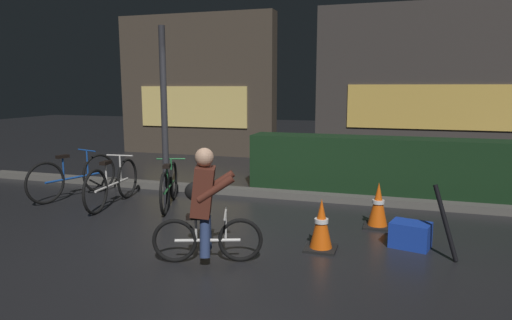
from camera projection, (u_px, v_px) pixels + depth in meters
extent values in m
plane|color=black|center=(227.00, 237.00, 5.78)|extent=(40.00, 40.00, 0.00)
cube|color=#56544F|center=(273.00, 194.00, 7.84)|extent=(12.00, 0.24, 0.12)
cube|color=black|center=(385.00, 165.00, 8.08)|extent=(4.80, 0.70, 0.99)
cube|color=#42382D|center=(197.00, 85.00, 12.60)|extent=(4.45, 0.50, 3.80)
cube|color=#F2D172|center=(193.00, 107.00, 12.43)|extent=(3.11, 0.04, 1.10)
cube|color=#383330|center=(428.00, 83.00, 11.46)|extent=(5.59, 0.50, 3.93)
cube|color=#E5B751|center=(428.00, 107.00, 11.30)|extent=(3.91, 0.04, 1.10)
cylinder|color=#2D2D33|center=(164.00, 118.00, 7.13)|extent=(0.10, 0.10, 2.79)
torus|color=black|center=(99.00, 173.00, 8.18)|extent=(0.24, 0.67, 0.69)
torus|color=black|center=(45.00, 183.00, 7.33)|extent=(0.24, 0.67, 0.69)
cylinder|color=#19479E|center=(74.00, 178.00, 7.76)|extent=(0.33, 1.00, 0.04)
cylinder|color=#19479E|center=(63.00, 168.00, 7.58)|extent=(0.03, 0.03, 0.39)
cube|color=black|center=(62.00, 157.00, 7.55)|extent=(0.15, 0.22, 0.05)
cylinder|color=#19479E|center=(87.00, 163.00, 7.95)|extent=(0.03, 0.03, 0.44)
cylinder|color=#19479E|center=(87.00, 150.00, 7.92)|extent=(0.45, 0.15, 0.02)
torus|color=black|center=(127.00, 178.00, 7.74)|extent=(0.12, 0.68, 0.68)
torus|color=black|center=(95.00, 192.00, 6.76)|extent=(0.12, 0.68, 0.68)
cylinder|color=silver|center=(112.00, 185.00, 7.25)|extent=(0.15, 1.01, 0.04)
cylinder|color=silver|center=(106.00, 175.00, 7.05)|extent=(0.03, 0.03, 0.38)
cube|color=black|center=(105.00, 163.00, 7.02)|extent=(0.12, 0.21, 0.05)
cylinder|color=silver|center=(120.00, 168.00, 7.48)|extent=(0.03, 0.03, 0.43)
cylinder|color=silver|center=(120.00, 155.00, 7.45)|extent=(0.46, 0.07, 0.02)
torus|color=black|center=(174.00, 181.00, 7.65)|extent=(0.25, 0.62, 0.64)
torus|color=black|center=(164.00, 194.00, 6.72)|extent=(0.25, 0.62, 0.64)
cylinder|color=#236B38|center=(169.00, 187.00, 7.19)|extent=(0.35, 0.91, 0.04)
cylinder|color=#236B38|center=(167.00, 178.00, 6.99)|extent=(0.03, 0.03, 0.36)
cube|color=black|center=(167.00, 166.00, 6.96)|extent=(0.16, 0.22, 0.05)
cylinder|color=#236B38|center=(171.00, 171.00, 7.41)|extent=(0.03, 0.03, 0.40)
cylinder|color=#236B38|center=(171.00, 159.00, 7.38)|extent=(0.44, 0.18, 0.02)
cube|color=black|center=(321.00, 248.00, 5.32)|extent=(0.36, 0.36, 0.03)
cone|color=#EA560F|center=(321.00, 223.00, 5.27)|extent=(0.26, 0.26, 0.58)
cylinder|color=white|center=(321.00, 221.00, 5.27)|extent=(0.16, 0.16, 0.05)
cube|color=black|center=(377.00, 226.00, 6.17)|extent=(0.36, 0.36, 0.03)
cone|color=#EA560F|center=(378.00, 204.00, 6.12)|extent=(0.26, 0.26, 0.59)
cylinder|color=white|center=(378.00, 202.00, 6.12)|extent=(0.16, 0.16, 0.05)
cube|color=#193DB7|center=(410.00, 235.00, 5.38)|extent=(0.51, 0.42, 0.30)
torus|color=black|center=(240.00, 240.00, 4.92)|extent=(0.47, 0.20, 0.48)
torus|color=black|center=(175.00, 241.00, 4.90)|extent=(0.47, 0.20, 0.48)
cylinder|color=silver|center=(208.00, 240.00, 4.91)|extent=(0.68, 0.27, 0.04)
cylinder|color=silver|center=(196.00, 229.00, 4.89)|extent=(0.03, 0.03, 0.26)
cube|color=black|center=(196.00, 217.00, 4.87)|extent=(0.22, 0.16, 0.05)
cylinder|color=silver|center=(226.00, 227.00, 4.89)|extent=(0.03, 0.03, 0.30)
cylinder|color=silver|center=(225.00, 213.00, 4.87)|extent=(0.17, 0.44, 0.02)
cylinder|color=navy|center=(206.00, 232.00, 5.00)|extent=(0.17, 0.23, 0.42)
cylinder|color=navy|center=(205.00, 238.00, 4.80)|extent=(0.17, 0.23, 0.42)
cube|color=#512319|center=(203.00, 191.00, 4.82)|extent=(0.35, 0.39, 0.54)
sphere|color=tan|center=(204.00, 157.00, 4.77)|extent=(0.20, 0.20, 0.20)
cylinder|color=#512319|center=(217.00, 183.00, 4.96)|extent=(0.40, 0.21, 0.29)
cylinder|color=#512319|center=(215.00, 189.00, 4.68)|extent=(0.40, 0.21, 0.29)
ellipsoid|color=black|center=(199.00, 191.00, 5.03)|extent=(0.35, 0.26, 0.24)
cylinder|color=black|center=(445.00, 222.00, 5.00)|extent=(0.31, 0.26, 0.81)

